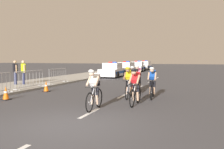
{
  "coord_description": "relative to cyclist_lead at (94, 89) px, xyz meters",
  "views": [
    {
      "loc": [
        3.42,
        -5.72,
        1.91
      ],
      "look_at": [
        -0.55,
        5.53,
        1.1
      ],
      "focal_mm": 37.19,
      "sensor_mm": 36.0,
      "label": 1
    }
  ],
  "objects": [
    {
      "name": "spectator_middle",
      "position": [
        -8.27,
        5.1,
        0.3
      ],
      "size": [
        0.49,
        0.37,
        1.68
      ],
      "color": "#23284C",
      "rests_on": "sidewalk_slab"
    },
    {
      "name": "cyclist_lead",
      "position": [
        0.0,
        0.0,
        0.0
      ],
      "size": [
        0.43,
        1.72,
        1.56
      ],
      "color": "black",
      "rests_on": "ground"
    },
    {
      "name": "cyclist_fourth",
      "position": [
        1.63,
        3.22,
        0.0
      ],
      "size": [
        0.44,
        1.72,
        1.56
      ],
      "color": "black",
      "rests_on": "ground"
    },
    {
      "name": "police_car_third",
      "position": [
        -4.49,
        26.34,
        -0.11
      ],
      "size": [
        2.21,
        4.5,
        1.59
      ],
      "color": "silver",
      "rests_on": "ground"
    },
    {
      "name": "kerb_edge",
      "position": [
        -5.62,
        11.83,
        -0.72
      ],
      "size": [
        0.16,
        60.0,
        0.13
      ],
      "primitive_type": "cube",
      "color": "#9E9E99",
      "rests_on": "ground"
    },
    {
      "name": "sidewalk_slab",
      "position": [
        -7.68,
        11.83,
        -0.73
      ],
      "size": [
        4.29,
        60.0,
        0.12
      ],
      "primitive_type": "cube",
      "color": "#A3A099",
      "rests_on": "ground"
    },
    {
      "name": "ground_plane",
      "position": [
        0.06,
        -2.17,
        -0.79
      ],
      "size": [
        160.0,
        160.0,
        0.0
      ],
      "primitive_type": "plane",
      "color": "#424247"
    },
    {
      "name": "cyclist_second",
      "position": [
        1.25,
        1.33,
        0.0
      ],
      "size": [
        0.42,
        1.72,
        1.56
      ],
      "color": "black",
      "rests_on": "ground"
    },
    {
      "name": "lane_markings_centre",
      "position": [
        0.06,
        5.45,
        -0.78
      ],
      "size": [
        0.14,
        21.6,
        0.01
      ],
      "color": "white",
      "rests_on": "ground"
    },
    {
      "name": "traffic_cone_far",
      "position": [
        -4.73,
        0.55,
        -0.48
      ],
      "size": [
        0.36,
        0.36,
        0.64
      ],
      "color": "black",
      "rests_on": "ground"
    },
    {
      "name": "police_car_second",
      "position": [
        -4.49,
        20.21,
        -0.11
      ],
      "size": [
        2.17,
        4.49,
        1.59
      ],
      "color": "silver",
      "rests_on": "ground"
    },
    {
      "name": "cyclist_fifth",
      "position": [
        0.46,
        4.24,
        0.0
      ],
      "size": [
        0.44,
        1.72,
        1.56
      ],
      "color": "black",
      "rests_on": "ground"
    },
    {
      "name": "police_car_furthest",
      "position": [
        -4.49,
        31.97,
        -0.11
      ],
      "size": [
        2.07,
        4.44,
        1.59
      ],
      "color": "white",
      "rests_on": "ground"
    },
    {
      "name": "crowd_barrier_middle",
      "position": [
        -5.96,
        3.74,
        -0.14
      ],
      "size": [
        0.65,
        2.32,
        1.07
      ],
      "color": "#B7BABF",
      "rests_on": "sidewalk_slab"
    },
    {
      "name": "cyclist_third",
      "position": [
        0.53,
        2.9,
        0.0
      ],
      "size": [
        0.45,
        1.72,
        1.56
      ],
      "color": "black",
      "rests_on": "ground"
    },
    {
      "name": "police_car_nearest",
      "position": [
        -4.49,
        14.98,
        -0.11
      ],
      "size": [
        2.11,
        4.46,
        1.59
      ],
      "color": "white",
      "rests_on": "ground"
    },
    {
      "name": "cyclist_sixth",
      "position": [
        0.34,
        5.69,
        0.0
      ],
      "size": [
        0.42,
        1.72,
        1.56
      ],
      "color": "black",
      "rests_on": "ground"
    },
    {
      "name": "spectator_closest",
      "position": [
        -7.8,
        5.36,
        0.3
      ],
      "size": [
        0.48,
        0.38,
        1.68
      ],
      "color": "#23284C",
      "rests_on": "sidewalk_slab"
    },
    {
      "name": "traffic_cone_near",
      "position": [
        -4.56,
        3.43,
        -0.48
      ],
      "size": [
        0.36,
        0.36,
        0.64
      ],
      "color": "black",
      "rests_on": "ground"
    },
    {
      "name": "crowd_barrier_rear",
      "position": [
        -5.98,
        6.92,
        -0.14
      ],
      "size": [
        0.54,
        2.32,
        1.07
      ],
      "color": "#B7BABF",
      "rests_on": "sidewalk_slab"
    }
  ]
}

